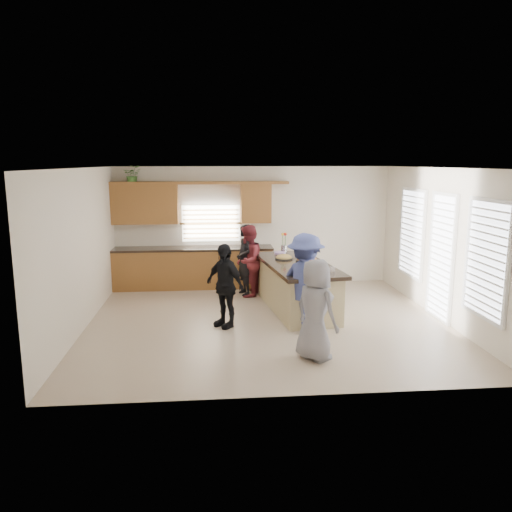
{
  "coord_description": "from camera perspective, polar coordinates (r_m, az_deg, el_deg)",
  "views": [
    {
      "loc": [
        -0.99,
        -8.78,
        2.9
      ],
      "look_at": [
        -0.16,
        0.45,
        1.15
      ],
      "focal_mm": 35.0,
      "sensor_mm": 36.0,
      "label": 1
    }
  ],
  "objects": [
    {
      "name": "woman_left_mid",
      "position": [
        10.84,
        -0.89,
        -0.57
      ],
      "size": [
        0.82,
        0.92,
        1.56
      ],
      "primitive_type": "imported",
      "rotation": [
        0.0,
        0.0,
        -1.93
      ],
      "color": "maroon",
      "rests_on": "ground"
    },
    {
      "name": "plate_stack",
      "position": [
        10.75,
        2.73,
        0.37
      ],
      "size": [
        0.24,
        0.24,
        0.05
      ],
      "primitive_type": "cylinder",
      "color": "#B690D1",
      "rests_on": "island"
    },
    {
      "name": "back_cabinetry",
      "position": [
        11.69,
        -7.41,
        0.82
      ],
      "size": [
        4.08,
        0.66,
        2.46
      ],
      "color": "#985E2C",
      "rests_on": "ground"
    },
    {
      "name": "platter_back",
      "position": [
        10.18,
        3.21,
        -0.21
      ],
      "size": [
        0.37,
        0.37,
        0.15
      ],
      "color": "black",
      "rests_on": "island"
    },
    {
      "name": "woman_right_back",
      "position": [
        8.62,
        5.65,
        -3.06
      ],
      "size": [
        1.14,
        1.27,
        1.71
      ],
      "primitive_type": "imported",
      "rotation": [
        0.0,
        0.0,
        2.16
      ],
      "color": "#3F4A8A",
      "rests_on": "ground"
    },
    {
      "name": "room_shell",
      "position": [
        8.89,
        1.29,
        4.24
      ],
      "size": [
        6.52,
        6.02,
        2.81
      ],
      "color": "silver",
      "rests_on": "ground"
    },
    {
      "name": "woman_left_back",
      "position": [
        10.95,
        -1.29,
        -0.45
      ],
      "size": [
        0.52,
        0.65,
        1.56
      ],
      "primitive_type": "imported",
      "rotation": [
        0.0,
        0.0,
        -1.29
      ],
      "color": "black",
      "rests_on": "ground"
    },
    {
      "name": "flower_vase",
      "position": [
        10.93,
        3.22,
        1.59
      ],
      "size": [
        0.14,
        0.14,
        0.43
      ],
      "color": "silver",
      "rests_on": "island"
    },
    {
      "name": "clear_cup",
      "position": [
        9.05,
        8.76,
        -1.55
      ],
      "size": [
        0.09,
        0.09,
        0.1
      ],
      "primitive_type": "cylinder",
      "color": "white",
      "rests_on": "island"
    },
    {
      "name": "potted_plant",
      "position": [
        11.73,
        -13.92,
        8.99
      ],
      "size": [
        0.41,
        0.37,
        0.43
      ],
      "primitive_type": "imported",
      "rotation": [
        0.0,
        0.0,
        0.09
      ],
      "color": "#437830",
      "rests_on": "back_cabinetry"
    },
    {
      "name": "salad_bowl",
      "position": [
        8.77,
        5.63,
        -1.71
      ],
      "size": [
        0.34,
        0.34,
        0.13
      ],
      "color": "#C77624",
      "rests_on": "island"
    },
    {
      "name": "woman_left_front",
      "position": [
        8.85,
        -3.61,
        -3.38
      ],
      "size": [
        0.86,
        0.9,
        1.5
      ],
      "primitive_type": "imported",
      "rotation": [
        0.0,
        0.0,
        -0.83
      ],
      "color": "black",
      "rests_on": "ground"
    },
    {
      "name": "right_wall_glazing",
      "position": [
        9.74,
        20.55,
        0.81
      ],
      "size": [
        0.06,
        4.0,
        2.25
      ],
      "color": "white",
      "rests_on": "ground"
    },
    {
      "name": "island",
      "position": [
        9.93,
        4.69,
        -3.61
      ],
      "size": [
        1.48,
        2.82,
        0.95
      ],
      "rotation": [
        0.0,
        0.0,
        0.13
      ],
      "color": "tan",
      "rests_on": "ground"
    },
    {
      "name": "floor",
      "position": [
        9.3,
        1.24,
        -7.48
      ],
      "size": [
        6.5,
        6.5,
        0.0
      ],
      "primitive_type": "plane",
      "color": "tan",
      "rests_on": "ground"
    },
    {
      "name": "platter_mid",
      "position": [
        10.02,
        5.83,
        -0.41
      ],
      "size": [
        0.44,
        0.44,
        0.18
      ],
      "color": "black",
      "rests_on": "island"
    },
    {
      "name": "platter_front",
      "position": [
        9.41,
        6.07,
        -1.15
      ],
      "size": [
        0.44,
        0.44,
        0.18
      ],
      "color": "black",
      "rests_on": "island"
    },
    {
      "name": "woman_right_front",
      "position": [
        7.43,
        6.82,
        -6.14
      ],
      "size": [
        0.82,
        0.89,
        1.52
      ],
      "primitive_type": "imported",
      "rotation": [
        0.0,
        0.0,
        2.19
      ],
      "color": "gray",
      "rests_on": "ground"
    }
  ]
}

